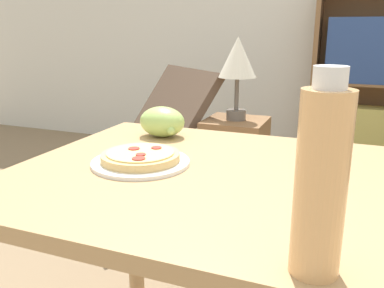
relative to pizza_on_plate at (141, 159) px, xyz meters
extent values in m
cube|color=silver|center=(0.20, 2.77, 0.51)|extent=(8.00, 0.05, 2.60)
cube|color=tan|center=(0.21, 0.01, -0.03)|extent=(1.02, 0.82, 0.03)
cylinder|color=tan|center=(-0.24, 0.36, -0.42)|extent=(0.06, 0.06, 0.74)
cylinder|color=white|center=(0.00, 0.00, -0.01)|extent=(0.25, 0.25, 0.01)
cylinder|color=#DBB26B|center=(0.00, 0.00, 0.01)|extent=(0.20, 0.20, 0.02)
cylinder|color=#EACC7A|center=(0.00, 0.00, 0.02)|extent=(0.18, 0.18, 0.00)
cylinder|color=#A83328|center=(0.03, -0.06, 0.02)|extent=(0.03, 0.03, 0.00)
cylinder|color=#A83328|center=(-0.03, 0.02, 0.02)|extent=(0.03, 0.03, 0.00)
cylinder|color=#A83328|center=(0.02, 0.04, 0.02)|extent=(0.03, 0.03, 0.00)
cylinder|color=#A83328|center=(0.02, -0.03, 0.02)|extent=(0.03, 0.03, 0.00)
ellipsoid|color=#A8CC66|center=(-0.07, 0.28, 0.03)|extent=(0.15, 0.12, 0.10)
sphere|color=#A8CC66|center=(-0.09, 0.31, 0.03)|extent=(0.02, 0.02, 0.02)
sphere|color=#A8CC66|center=(-0.09, 0.26, 0.02)|extent=(0.03, 0.03, 0.03)
sphere|color=#A8CC66|center=(-0.11, 0.28, 0.02)|extent=(0.02, 0.02, 0.02)
sphere|color=#A8CC66|center=(-0.02, 0.24, 0.02)|extent=(0.03, 0.03, 0.03)
sphere|color=#A8CC66|center=(-0.12, 0.25, 0.05)|extent=(0.03, 0.03, 0.03)
sphere|color=#A8CC66|center=(-0.09, 0.31, 0.04)|extent=(0.03, 0.03, 0.03)
cylinder|color=#EFB270|center=(0.47, -0.34, 0.12)|extent=(0.07, 0.07, 0.26)
cylinder|color=white|center=(0.47, -0.34, 0.26)|extent=(0.04, 0.04, 0.03)
cube|color=slate|center=(-0.72, 1.22, -0.74)|extent=(0.83, 0.82, 0.10)
cube|color=brown|center=(-0.72, 1.16, -0.43)|extent=(0.84, 0.82, 0.14)
cube|color=brown|center=(-0.57, 1.39, -0.18)|extent=(0.78, 0.75, 0.55)
cube|color=brown|center=(0.19, 2.60, -0.08)|extent=(0.04, 0.29, 1.41)
cube|color=brown|center=(0.61, 2.74, -0.08)|extent=(0.88, 0.01, 1.41)
cube|color=brown|center=(0.61, 2.60, -0.77)|extent=(0.81, 0.28, 0.02)
cube|color=#CCBC5B|center=(0.61, 2.58, -0.51)|extent=(0.68, 0.21, 0.49)
cube|color=brown|center=(0.61, 2.60, -0.08)|extent=(0.81, 0.28, 0.02)
cube|color=navy|center=(0.61, 2.58, 0.17)|extent=(0.68, 0.21, 0.49)
cube|color=brown|center=(-0.11, 1.31, -0.48)|extent=(0.34, 0.34, 0.62)
cylinder|color=#665B51|center=(-0.11, 1.31, -0.14)|extent=(0.11, 0.11, 0.06)
cylinder|color=#665B51|center=(-0.11, 1.31, -0.02)|extent=(0.02, 0.02, 0.18)
cone|color=beige|center=(-0.11, 1.31, 0.18)|extent=(0.21, 0.21, 0.22)
camera|label=1|loc=(0.50, -0.88, 0.32)|focal=38.00mm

